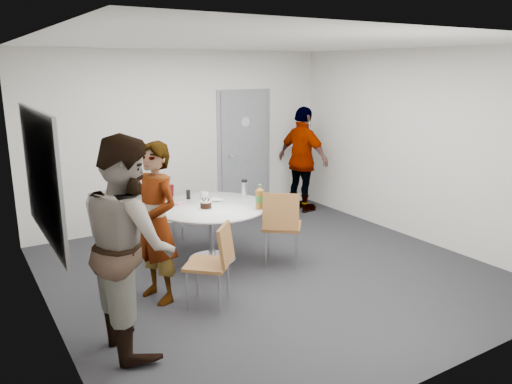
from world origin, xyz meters
TOP-DOWN VIEW (x-y plane):
  - floor at (0.00, 0.00)m, footprint 5.00×5.00m
  - ceiling at (0.00, 0.00)m, footprint 5.00×5.00m
  - wall_back at (0.00, 2.50)m, footprint 5.00×0.00m
  - wall_left at (-2.50, 0.00)m, footprint 0.00×5.00m
  - wall_right at (2.50, 0.00)m, footprint 0.00×5.00m
  - wall_front at (0.00, -2.50)m, footprint 5.00×0.00m
  - door at (1.10, 2.48)m, footprint 1.02×0.17m
  - whiteboard at (-2.46, 0.20)m, footprint 0.04×1.90m
  - table at (-0.41, 0.69)m, footprint 1.42×1.42m
  - chair_near_left at (-0.98, -0.46)m, footprint 0.62×0.62m
  - chair_near_right at (0.21, 0.07)m, footprint 0.67×0.68m
  - chair_far at (-0.63, 1.81)m, footprint 0.39×0.42m
  - person_main at (-1.43, 0.01)m, footprint 0.56×0.71m
  - person_left at (-1.95, -0.73)m, footprint 0.73×0.94m
  - person_right at (1.95, 1.95)m, footprint 0.64×1.12m

SIDE VIEW (x-z plane):
  - floor at x=0.00m, z-range 0.00..0.00m
  - chair_far at x=-0.63m, z-range 0.08..0.86m
  - chair_near_left at x=-0.98m, z-range 0.10..0.99m
  - chair_near_right at x=0.21m, z-range 0.11..1.08m
  - table at x=-0.41m, z-range 0.12..1.17m
  - person_main at x=-1.43m, z-range 0.00..1.71m
  - person_right at x=1.95m, z-range 0.00..1.80m
  - person_left at x=-1.95m, z-range 0.00..1.91m
  - door at x=1.10m, z-range -0.03..2.09m
  - wall_back at x=0.00m, z-range -1.15..3.85m
  - wall_left at x=-2.50m, z-range -1.15..3.85m
  - wall_right at x=2.50m, z-range -1.15..3.85m
  - wall_front at x=0.00m, z-range -1.15..3.85m
  - whiteboard at x=-2.46m, z-range 0.82..2.08m
  - ceiling at x=0.00m, z-range 2.70..2.70m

